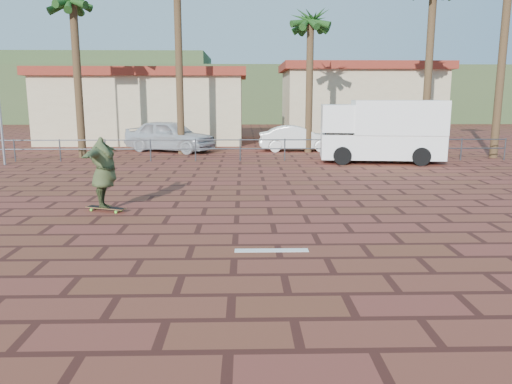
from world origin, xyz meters
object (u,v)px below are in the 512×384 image
at_px(longboard, 106,208).
at_px(car_silver, 170,136).
at_px(campervan, 382,130).
at_px(skateboarder, 104,172).
at_px(car_white, 297,138).

bearing_deg(longboard, car_silver, 112.47).
relative_size(longboard, campervan, 0.20).
xyz_separation_m(longboard, skateboarder, (-0.00, 0.00, 0.91)).
relative_size(car_silver, car_white, 1.20).
distance_m(skateboarder, car_white, 15.30).
bearing_deg(car_silver, skateboarder, -152.96).
bearing_deg(car_white, car_silver, 90.18).
distance_m(skateboarder, campervan, 13.36).
bearing_deg(campervan, car_white, 131.56).
relative_size(longboard, skateboarder, 0.50).
bearing_deg(skateboarder, campervan, -43.71).
height_order(longboard, skateboarder, skateboarder).
xyz_separation_m(longboard, campervan, (9.55, 9.34, 1.33)).
xyz_separation_m(longboard, car_white, (6.33, 13.92, 0.58)).
bearing_deg(campervan, skateboarder, -129.18).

